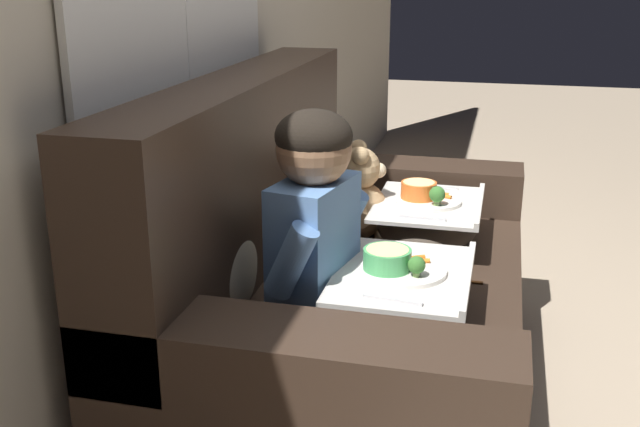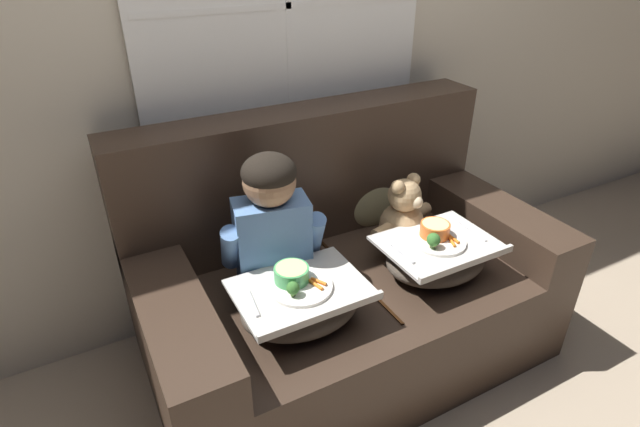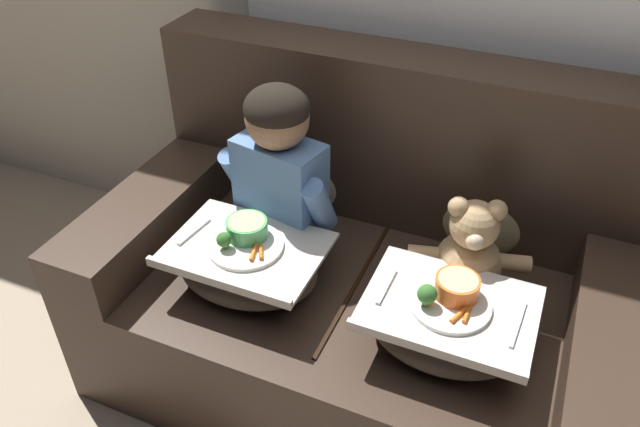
# 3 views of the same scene
# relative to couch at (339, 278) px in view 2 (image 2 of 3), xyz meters

# --- Properties ---
(ground_plane) EXTENTS (14.00, 14.00, 0.00)m
(ground_plane) POSITION_rel_couch_xyz_m (0.00, -0.08, -0.35)
(ground_plane) COLOR tan
(wall_back_with_window) EXTENTS (8.00, 0.08, 2.60)m
(wall_back_with_window) POSITION_rel_couch_xyz_m (0.00, 0.49, 0.95)
(wall_back_with_window) COLOR beige
(wall_back_with_window) RESTS_ON ground_plane
(couch) EXTENTS (1.65, 0.96, 1.02)m
(couch) POSITION_rel_couch_xyz_m (0.00, 0.00, 0.00)
(couch) COLOR #38281E
(couch) RESTS_ON ground_plane
(throw_pillow_behind_child) EXTENTS (0.33, 0.16, 0.34)m
(throw_pillow_behind_child) POSITION_rel_couch_xyz_m (-0.30, 0.22, 0.24)
(throw_pillow_behind_child) COLOR #C1B293
(throw_pillow_behind_child) RESTS_ON couch
(throw_pillow_behind_teddy) EXTENTS (0.34, 0.16, 0.35)m
(throw_pillow_behind_teddy) POSITION_rel_couch_xyz_m (0.30, 0.22, 0.24)
(throw_pillow_behind_teddy) COLOR tan
(throw_pillow_behind_teddy) RESTS_ON couch
(child_figure) EXTENTS (0.41, 0.22, 0.55)m
(child_figure) POSITION_rel_couch_xyz_m (-0.30, -0.02, 0.39)
(child_figure) COLOR #5B84BC
(child_figure) RESTS_ON couch
(teddy_bear) EXTENTS (0.35, 0.25, 0.33)m
(teddy_bear) POSITION_rel_couch_xyz_m (0.30, -0.02, 0.23)
(teddy_bear) COLOR tan
(teddy_bear) RESTS_ON couch
(lap_tray_child) EXTENTS (0.45, 0.34, 0.21)m
(lap_tray_child) POSITION_rel_couch_xyz_m (-0.30, -0.25, 0.17)
(lap_tray_child) COLOR #473D33
(lap_tray_child) RESTS_ON child_figure
(lap_tray_teddy) EXTENTS (0.45, 0.35, 0.22)m
(lap_tray_teddy) POSITION_rel_couch_xyz_m (0.30, -0.25, 0.17)
(lap_tray_teddy) COLOR #473D33
(lap_tray_teddy) RESTS_ON teddy_bear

